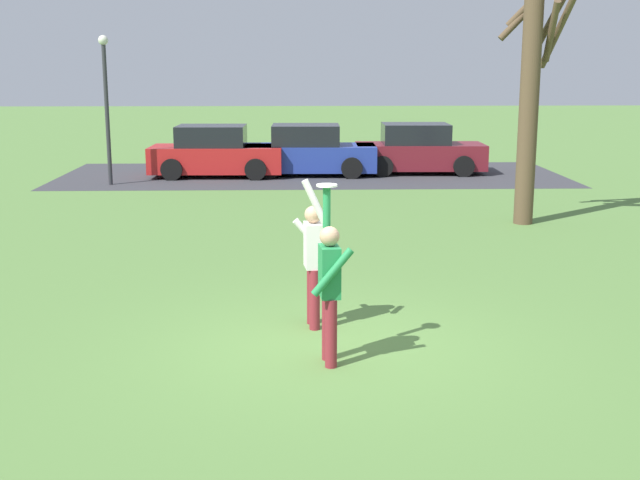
# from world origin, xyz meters

# --- Properties ---
(ground_plane) EXTENTS (120.00, 120.00, 0.00)m
(ground_plane) POSITION_xyz_m (0.00, 0.00, 0.00)
(ground_plane) COLOR #567F3D
(person_catcher) EXTENTS (0.49, 0.56, 2.08)m
(person_catcher) POSITION_xyz_m (-0.07, -0.56, 0.98)
(person_catcher) COLOR maroon
(person_catcher) RESTS_ON ground_plane
(person_defender) EXTENTS (0.49, 0.58, 2.04)m
(person_defender) POSITION_xyz_m (-0.22, 0.84, 0.98)
(person_defender) COLOR maroon
(person_defender) RESTS_ON ground_plane
(frisbee_disc) EXTENTS (0.24, 0.24, 0.02)m
(frisbee_disc) POSITION_xyz_m (-0.09, -0.34, 2.09)
(frisbee_disc) COLOR white
(frisbee_disc) RESTS_ON person_catcher
(parked_car_red) EXTENTS (4.14, 2.11, 1.59)m
(parked_car_red) POSITION_xyz_m (-2.92, 16.09, 0.73)
(parked_car_red) COLOR red
(parked_car_red) RESTS_ON ground_plane
(parked_car_blue) EXTENTS (4.14, 2.11, 1.59)m
(parked_car_blue) POSITION_xyz_m (0.02, 16.32, 0.73)
(parked_car_blue) COLOR #233893
(parked_car_blue) RESTS_ON ground_plane
(parked_car_maroon) EXTENTS (4.14, 2.11, 1.59)m
(parked_car_maroon) POSITION_xyz_m (3.55, 16.66, 0.73)
(parked_car_maroon) COLOR maroon
(parked_car_maroon) RESTS_ON ground_plane
(parking_strip) EXTENTS (15.81, 6.40, 0.01)m
(parking_strip) POSITION_xyz_m (0.11, 16.33, 0.00)
(parking_strip) COLOR #38383D
(parking_strip) RESTS_ON ground_plane
(bare_tree_tall) EXTENTS (1.51, 1.42, 5.82)m
(bare_tree_tall) POSITION_xyz_m (4.66, 8.07, 3.14)
(bare_tree_tall) COLOR brown
(bare_tree_tall) RESTS_ON ground_plane
(lamppost_by_lot) EXTENTS (0.28, 0.28, 4.26)m
(lamppost_by_lot) POSITION_xyz_m (-5.83, 14.33, 2.59)
(lamppost_by_lot) COLOR #2D2D33
(lamppost_by_lot) RESTS_ON ground_plane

